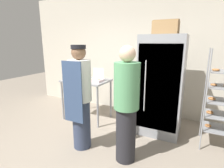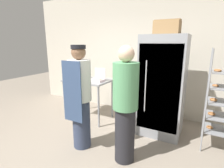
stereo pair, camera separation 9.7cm
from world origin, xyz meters
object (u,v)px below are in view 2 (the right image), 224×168
blender_pitcher (81,73)px  cardboard_storage_box (167,27)px  donut_box (98,79)px  person_baker (80,97)px  refrigerator (162,86)px  person_customer (125,105)px

blender_pitcher → cardboard_storage_box: 2.09m
donut_box → person_baker: (0.28, -0.97, -0.08)m
person_baker → cardboard_storage_box: bearing=46.5°
refrigerator → person_customer: 1.17m
person_baker → blender_pitcher: bearing=126.4°
donut_box → blender_pitcher: bearing=171.6°
blender_pitcher → cardboard_storage_box: (1.86, 0.10, 0.96)m
person_baker → person_customer: same height
donut_box → cardboard_storage_box: (1.37, 0.17, 1.04)m
refrigerator → person_baker: refrigerator is taller
person_baker → refrigerator: bearing=46.8°
donut_box → person_customer: (1.08, -0.96, -0.10)m
refrigerator → donut_box: (-1.35, -0.17, 0.03)m
blender_pitcher → person_baker: (0.77, -1.05, -0.16)m
cardboard_storage_box → refrigerator: bearing=-175.9°
donut_box → blender_pitcher: 0.50m
refrigerator → person_baker: 1.57m
refrigerator → blender_pitcher: 1.85m
refrigerator → blender_pitcher: bearing=-176.9°
donut_box → person_baker: person_baker is taller
person_customer → blender_pitcher: bearing=146.7°
cardboard_storage_box → person_customer: 1.63m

